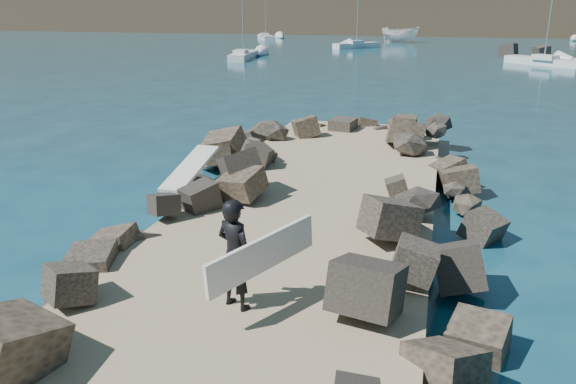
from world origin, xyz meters
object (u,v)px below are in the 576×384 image
Objects in this scene: surfboard_resting at (191,172)px; sailboat_b at (357,45)px; surfer_with_board at (239,254)px; boat_imported at (400,35)px.

surfboard_resting is 59.78m from sailboat_b.
sailboat_b is (-4.52, 59.61, -0.69)m from surfboard_resting.
surfboard_resting is 1.25× the size of surfer_with_board.
sailboat_b is (-7.87, 65.09, -1.17)m from surfer_with_board.
boat_imported reaches higher than surfboard_resting.
surfer_with_board reaches higher than boat_imported.
surfboard_resting is 6.45m from surfer_with_board.
surfboard_resting is 0.44× the size of boat_imported.
boat_imported is 77.80m from surfer_with_board.
boat_imported is 0.73× the size of sailboat_b.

